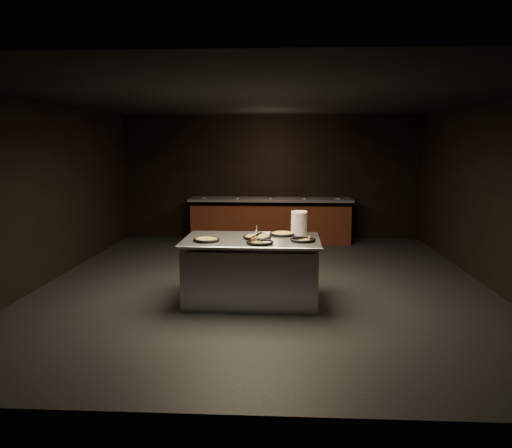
% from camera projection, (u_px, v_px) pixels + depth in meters
% --- Properties ---
extents(room, '(7.02, 8.02, 2.92)m').
position_uv_depth(room, '(265.00, 194.00, 7.82)').
color(room, black).
rests_on(room, ground).
extents(salad_bar, '(3.70, 0.83, 1.18)m').
position_uv_depth(salad_bar, '(271.00, 223.00, 11.49)').
color(salad_bar, '#5B2415').
rests_on(salad_bar, ground).
extents(serving_counter, '(1.91, 1.24, 0.91)m').
position_uv_depth(serving_counter, '(252.00, 272.00, 7.04)').
color(serving_counter, '#B2B4BA').
rests_on(serving_counter, ground).
extents(plate_stack, '(0.23, 0.23, 0.34)m').
position_uv_depth(plate_stack, '(299.00, 223.00, 7.22)').
color(plate_stack, silver).
rests_on(plate_stack, serving_counter).
extents(pan_veggie_whole, '(0.36, 0.36, 0.04)m').
position_uv_depth(pan_veggie_whole, '(206.00, 240.00, 6.79)').
color(pan_veggie_whole, black).
rests_on(pan_veggie_whole, serving_counter).
extents(pan_cheese_whole, '(0.40, 0.40, 0.04)m').
position_uv_depth(pan_cheese_whole, '(257.00, 237.00, 6.99)').
color(pan_cheese_whole, black).
rests_on(pan_cheese_whole, serving_counter).
extents(pan_cheese_slices_a, '(0.38, 0.38, 0.04)m').
position_uv_depth(pan_cheese_slices_a, '(283.00, 234.00, 7.23)').
color(pan_cheese_slices_a, black).
rests_on(pan_cheese_slices_a, serving_counter).
extents(pan_cheese_slices_b, '(0.37, 0.37, 0.04)m').
position_uv_depth(pan_cheese_slices_b, '(260.00, 242.00, 6.61)').
color(pan_cheese_slices_b, black).
rests_on(pan_cheese_slices_b, serving_counter).
extents(pan_veggie_slices, '(0.35, 0.35, 0.04)m').
position_uv_depth(pan_veggie_slices, '(303.00, 240.00, 6.78)').
color(pan_veggie_slices, black).
rests_on(pan_veggie_slices, serving_counter).
extents(server_left, '(0.11, 0.33, 0.16)m').
position_uv_depth(server_left, '(256.00, 232.00, 7.05)').
color(server_left, '#B2B4BA').
rests_on(server_left, serving_counter).
extents(server_right, '(0.32, 0.12, 0.15)m').
position_uv_depth(server_right, '(258.00, 238.00, 6.62)').
color(server_right, '#B2B4BA').
rests_on(server_right, serving_counter).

